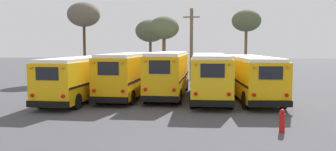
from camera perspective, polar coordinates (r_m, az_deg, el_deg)
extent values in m
plane|color=#424247|center=(23.98, 0.01, -3.83)|extent=(160.00, 160.00, 0.00)
cube|color=#EAAA0F|center=(24.18, -14.25, -0.21)|extent=(3.02, 10.90, 2.44)
cube|color=white|center=(24.10, -14.32, 2.91)|extent=(2.80, 10.46, 0.20)
cube|color=black|center=(19.43, -20.21, -4.74)|extent=(2.48, 0.34, 0.36)
cube|color=black|center=(19.24, -20.33, 0.30)|extent=(1.33, 0.10, 0.73)
sphere|color=red|center=(19.78, -22.60, -3.20)|extent=(0.22, 0.22, 0.22)
sphere|color=orange|center=(19.63, -22.75, 1.27)|extent=(0.18, 0.18, 0.18)
sphere|color=red|center=(18.93, -17.84, -3.42)|extent=(0.22, 0.22, 0.22)
sphere|color=orange|center=(18.77, -17.97, 1.26)|extent=(0.18, 0.18, 0.18)
cube|color=black|center=(24.68, -16.87, -0.60)|extent=(0.61, 10.56, 0.14)
cube|color=black|center=(23.77, -11.51, -0.69)|extent=(0.61, 10.56, 0.14)
cylinder|color=black|center=(28.49, -13.23, -1.59)|extent=(0.33, 0.96, 0.94)
cylinder|color=black|center=(27.76, -8.87, -1.68)|extent=(0.33, 0.96, 0.94)
cylinder|color=black|center=(21.13, -21.22, -4.10)|extent=(0.33, 0.96, 0.94)
cylinder|color=black|center=(20.14, -15.56, -4.38)|extent=(0.33, 0.96, 0.94)
cube|color=#E5A00C|center=(24.81, -6.69, 0.33)|extent=(2.92, 10.36, 2.67)
cube|color=white|center=(24.74, -6.72, 3.64)|extent=(2.70, 9.94, 0.20)
cube|color=black|center=(20.03, -10.33, -4.20)|extent=(2.42, 0.33, 0.36)
cube|color=black|center=(19.84, -10.39, 1.21)|extent=(1.30, 0.10, 0.80)
sphere|color=red|center=(20.23, -12.75, -2.56)|extent=(0.22, 0.22, 0.22)
sphere|color=orange|center=(20.08, -12.85, 2.30)|extent=(0.18, 0.18, 0.18)
sphere|color=red|center=(19.68, -7.90, -2.69)|extent=(0.22, 0.22, 0.22)
sphere|color=orange|center=(19.53, -7.96, 2.31)|extent=(0.18, 0.18, 0.18)
cube|color=black|center=(25.15, -9.32, -0.10)|extent=(0.57, 10.03, 0.14)
cube|color=black|center=(24.56, -3.98, -0.17)|extent=(0.57, 10.03, 0.14)
cylinder|color=black|center=(28.89, -6.91, -1.38)|extent=(0.33, 0.98, 0.96)
cylinder|color=black|center=(28.42, -2.60, -1.45)|extent=(0.33, 0.98, 0.96)
cylinder|color=black|center=(21.64, -12.01, -3.63)|extent=(0.33, 0.98, 0.96)
cylinder|color=black|center=(21.01, -6.32, -3.81)|extent=(0.33, 0.98, 0.96)
cube|color=#EAAA0F|center=(24.40, 0.12, 0.39)|extent=(2.75, 9.30, 2.74)
cube|color=white|center=(24.32, 0.13, 3.85)|extent=(2.55, 8.93, 0.20)
cube|color=black|center=(19.97, -1.48, -4.11)|extent=(2.41, 0.30, 0.36)
cube|color=black|center=(19.77, -1.49, 1.47)|extent=(1.30, 0.09, 0.82)
sphere|color=red|center=(20.02, -4.00, -2.43)|extent=(0.22, 0.22, 0.22)
sphere|color=orange|center=(19.87, -4.03, 2.63)|extent=(0.18, 0.18, 0.18)
sphere|color=red|center=(19.76, 1.05, -2.52)|extent=(0.22, 0.22, 0.22)
sphere|color=orange|center=(19.61, 1.05, 2.60)|extent=(0.18, 0.18, 0.18)
cube|color=black|center=(24.59, -2.63, -0.06)|extent=(0.41, 9.02, 0.14)
cube|color=black|center=(24.30, 2.91, -0.12)|extent=(0.41, 9.02, 0.14)
cylinder|color=black|center=(27.92, -1.30, -1.53)|extent=(0.32, 1.01, 1.00)
cylinder|color=black|center=(27.69, 3.21, -1.59)|extent=(0.32, 1.01, 1.00)
cylinder|color=black|center=(21.46, -3.86, -3.55)|extent=(0.32, 1.01, 1.00)
cylinder|color=black|center=(21.16, 2.01, -3.67)|extent=(0.32, 1.01, 1.00)
cube|color=yellow|center=(23.29, 7.18, 0.00)|extent=(2.53, 9.95, 2.60)
cube|color=white|center=(23.21, 7.22, 3.45)|extent=(2.33, 9.55, 0.20)
cube|color=black|center=(18.48, 7.70, -4.84)|extent=(2.49, 0.22, 0.36)
cube|color=black|center=(18.27, 7.77, 0.85)|extent=(1.34, 0.04, 0.78)
sphere|color=red|center=(18.36, 4.87, -3.18)|extent=(0.22, 0.22, 0.22)
sphere|color=orange|center=(18.20, 4.91, 2.01)|extent=(0.18, 0.18, 0.18)
sphere|color=red|center=(18.45, 10.57, -3.21)|extent=(0.22, 0.22, 0.22)
sphere|color=orange|center=(18.28, 10.65, 1.96)|extent=(0.18, 0.18, 0.18)
cube|color=black|center=(23.29, 4.15, -0.45)|extent=(0.11, 9.73, 0.14)
cube|color=black|center=(23.39, 10.19, -0.50)|extent=(0.11, 9.73, 0.14)
cylinder|color=black|center=(27.04, 4.46, -1.70)|extent=(0.29, 1.06, 1.06)
cylinder|color=black|center=(27.11, 9.29, -1.73)|extent=(0.29, 1.06, 1.06)
cylinder|color=black|center=(19.78, 4.22, -4.21)|extent=(0.29, 1.06, 1.06)
cylinder|color=black|center=(19.88, 10.82, -4.24)|extent=(0.29, 1.06, 1.06)
cube|color=#EAAA0F|center=(23.87, 14.25, -0.17)|extent=(2.78, 10.30, 2.44)
cube|color=white|center=(23.79, 14.32, 3.00)|extent=(2.58, 9.89, 0.20)
cube|color=black|center=(19.04, 17.37, -4.71)|extent=(2.44, 0.29, 0.36)
cube|color=black|center=(18.85, 17.49, 0.43)|extent=(1.31, 0.08, 0.73)
sphere|color=red|center=(18.74, 14.77, -3.28)|extent=(0.22, 0.22, 0.22)
sphere|color=orange|center=(18.58, 14.88, 1.45)|extent=(0.18, 0.18, 0.18)
sphere|color=red|center=(19.21, 20.00, -3.22)|extent=(0.22, 0.22, 0.22)
sphere|color=orange|center=(19.05, 20.15, 1.39)|extent=(0.18, 0.18, 0.18)
cube|color=black|center=(23.67, 11.39, -0.60)|extent=(0.41, 10.01, 0.14)
cube|color=black|center=(24.17, 17.04, -0.61)|extent=(0.41, 10.01, 0.14)
cylinder|color=black|center=(27.52, 10.30, -1.62)|extent=(0.32, 1.09, 1.08)
cylinder|color=black|center=(27.92, 14.84, -1.62)|extent=(0.32, 1.09, 1.08)
cylinder|color=black|center=(20.08, 13.30, -4.17)|extent=(0.32, 1.09, 1.08)
cylinder|color=black|center=(20.62, 19.40, -4.08)|extent=(0.32, 1.09, 1.08)
cylinder|color=brown|center=(36.05, 4.09, 5.40)|extent=(0.36, 0.36, 7.83)
cube|color=brown|center=(36.19, 4.12, 10.12)|extent=(1.80, 0.14, 0.14)
cylinder|color=#473323|center=(38.01, -14.32, 4.05)|extent=(0.31, 0.31, 6.26)
ellipsoid|color=#5B5447|center=(38.17, -14.46, 10.25)|extent=(3.62, 3.62, 2.71)
cylinder|color=#473323|center=(43.12, -3.08, 3.25)|extent=(0.34, 0.34, 4.67)
ellipsoid|color=#4C563D|center=(43.15, -3.10, 7.78)|extent=(3.90, 3.90, 2.93)
cylinder|color=brown|center=(35.01, -0.70, 2.94)|extent=(0.37, 0.37, 4.80)
ellipsoid|color=#4C563D|center=(35.04, -0.71, 8.31)|extent=(3.21, 3.21, 2.41)
cylinder|color=brown|center=(41.31, 13.38, 3.87)|extent=(0.35, 0.35, 5.86)
ellipsoid|color=#4C563D|center=(41.41, 13.49, 9.27)|extent=(3.53, 3.53, 2.65)
cylinder|color=#939399|center=(33.39, -16.13, -0.29)|extent=(0.06, 0.06, 1.40)
cylinder|color=#939399|center=(32.60, -12.05, -0.33)|extent=(0.06, 0.06, 1.40)
cylinder|color=#939399|center=(31.98, -7.79, -0.37)|extent=(0.06, 0.06, 1.40)
cylinder|color=#939399|center=(31.54, -3.40, -0.41)|extent=(0.06, 0.06, 1.40)
cylinder|color=#939399|center=(31.29, 1.10, -0.44)|extent=(0.06, 0.06, 1.40)
cylinder|color=#939399|center=(31.24, 5.64, -0.47)|extent=(0.06, 0.06, 1.40)
cylinder|color=#939399|center=(31.39, 10.17, -0.50)|extent=(0.06, 0.06, 1.40)
cylinder|color=#939399|center=(31.72, 14.62, -0.53)|extent=(0.06, 0.06, 1.40)
cylinder|color=#939399|center=(32.25, 18.96, -0.55)|extent=(0.06, 0.06, 1.40)
cylinder|color=#939399|center=(31.23, 1.10, 0.84)|extent=(19.82, 0.04, 0.04)
cylinder|color=#B21414|center=(15.11, 19.25, -7.80)|extent=(0.24, 0.24, 0.85)
sphere|color=#B21414|center=(15.01, 19.30, -5.96)|extent=(0.23, 0.23, 0.23)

